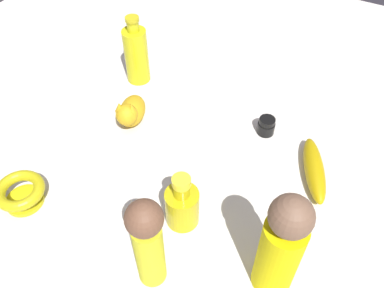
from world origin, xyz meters
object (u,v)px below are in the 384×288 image
object	(u,v)px
cat_figurine	(131,111)
person_figure_adult	(148,242)
banana	(314,169)
nail_polish_jar	(266,126)
bowl	(21,192)
bottle_short	(182,205)
bottle_tall	(136,54)
person_figure_child	(281,247)

from	to	relation	value
cat_figurine	person_figure_adult	world-z (taller)	person_figure_adult
cat_figurine	banana	bearing A→B (deg)	-83.35
nail_polish_jar	cat_figurine	bearing A→B (deg)	112.75
cat_figurine	person_figure_adult	bearing A→B (deg)	-140.36
bowl	person_figure_adult	distance (m)	0.35
person_figure_adult	banana	world-z (taller)	person_figure_adult
person_figure_adult	cat_figurine	bearing A→B (deg)	39.64
bowl	nail_polish_jar	size ratio (longest dim) A/B	2.30
bottle_short	cat_figurine	bearing A→B (deg)	53.46
bottle_tall	cat_figurine	world-z (taller)	bottle_tall
bowl	bottle_short	xyz separation A→B (m)	(0.13, -0.33, 0.02)
nail_polish_jar	bottle_short	xyz separation A→B (m)	(-0.33, 0.06, 0.03)
nail_polish_jar	cat_figurine	world-z (taller)	cat_figurine
nail_polish_jar	bottle_short	world-z (taller)	bottle_short
person_figure_adult	banana	xyz separation A→B (m)	(0.38, -0.20, -0.10)
cat_figurine	banana	size ratio (longest dim) A/B	0.73
person_figure_child	nail_polish_jar	bearing A→B (deg)	22.94
cat_figurine	banana	world-z (taller)	cat_figurine
person_figure_adult	bottle_short	bearing A→B (deg)	4.53
bottle_tall	nail_polish_jar	distance (m)	0.41
banana	bottle_short	distance (m)	0.32
banana	person_figure_child	size ratio (longest dim) A/B	0.75
bowl	bottle_tall	bearing A→B (deg)	2.60
banana	bottle_short	world-z (taller)	bottle_short
bowl	cat_figurine	bearing A→B (deg)	-11.57
cat_figurine	bottle_short	bearing A→B (deg)	-126.54
bottle_tall	person_figure_adult	world-z (taller)	person_figure_adult
banana	person_figure_child	bearing A→B (deg)	156.49
person_figure_child	bowl	bearing A→B (deg)	99.53
cat_figurine	person_figure_adult	size ratio (longest dim) A/B	0.61
nail_polish_jar	banana	world-z (taller)	nail_polish_jar
bottle_tall	banana	xyz separation A→B (m)	(-0.11, -0.56, -0.06)
bowl	bottle_short	bearing A→B (deg)	-68.65
bowl	cat_figurine	size ratio (longest dim) A/B	0.76
bottle_tall	person_figure_adult	xyz separation A→B (m)	(-0.49, -0.36, 0.04)
bowl	bottle_tall	world-z (taller)	bottle_tall
person_figure_adult	person_figure_child	size ratio (longest dim) A/B	0.89
bottle_tall	bottle_short	bearing A→B (deg)	-135.66
cat_figurine	person_figure_child	size ratio (longest dim) A/B	0.54
bottle_short	person_figure_child	bearing A→B (deg)	-99.84
nail_polish_jar	banana	xyz separation A→B (m)	(-0.08, -0.15, -0.00)
cat_figurine	person_figure_child	distance (m)	0.53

